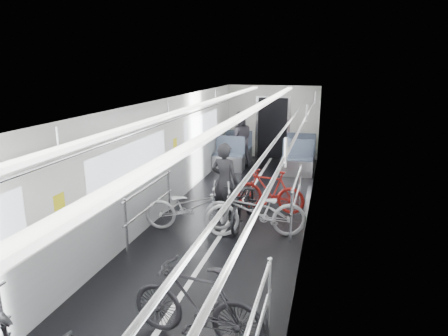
# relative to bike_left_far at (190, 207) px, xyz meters

# --- Properties ---
(car_shell) EXTENTS (3.02, 14.01, 2.41)m
(car_shell) POSITION_rel_bike_left_far_xyz_m (0.64, 1.17, 0.67)
(car_shell) COLOR black
(car_shell) RESTS_ON ground
(bike_left_far) EXTENTS (1.82, 0.96, 0.91)m
(bike_left_far) POSITION_rel_bike_left_far_xyz_m (0.00, 0.00, 0.00)
(bike_left_far) COLOR #9B9BA0
(bike_left_far) RESTS_ON floor
(bike_right_near) EXTENTS (1.66, 0.61, 0.98)m
(bike_right_near) POSITION_rel_bike_left_far_xyz_m (1.15, -3.00, 0.03)
(bike_right_near) COLOR black
(bike_right_near) RESTS_ON floor
(bike_right_mid) EXTENTS (1.96, 1.13, 0.97)m
(bike_right_mid) POSITION_rel_bike_left_far_xyz_m (1.27, -0.01, 0.03)
(bike_right_mid) COLOR #A7A6AB
(bike_right_mid) RESTS_ON floor
(bike_right_far) EXTENTS (1.57, 0.65, 0.91)m
(bike_right_far) POSITION_rel_bike_left_far_xyz_m (1.32, 1.36, 0.00)
(bike_right_far) COLOR maroon
(bike_right_far) RESTS_ON floor
(bike_aisle) EXTENTS (0.64, 1.72, 0.90)m
(bike_aisle) POSITION_rel_bike_left_far_xyz_m (0.93, 0.54, -0.01)
(bike_aisle) COLOR black
(bike_aisle) RESTS_ON floor
(person_standing) EXTENTS (0.66, 0.52, 1.60)m
(person_standing) POSITION_rel_bike_left_far_xyz_m (0.51, 0.64, 0.35)
(person_standing) COLOR black
(person_standing) RESTS_ON floor
(person_seated) EXTENTS (0.98, 0.87, 1.69)m
(person_seated) POSITION_rel_bike_left_far_xyz_m (-0.17, 5.02, 0.39)
(person_seated) COLOR #322F37
(person_seated) RESTS_ON floor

